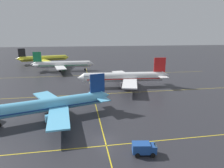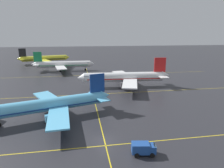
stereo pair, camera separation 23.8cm
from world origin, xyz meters
TOP-DOWN VIEW (x-y plane):
  - ground_plane at (0.00, 0.00)m, footprint 600.00×600.00m
  - airliner_front_gate at (-11.52, 12.88)m, footprint 31.74×27.07m
  - airliner_second_row at (13.18, 38.92)m, footprint 36.34×31.29m
  - airliner_third_row at (-13.19, 78.13)m, footprint 34.51×29.84m
  - airliner_far_left_stand at (-28.08, 108.38)m, footprint 34.55×29.41m
  - taxiway_markings at (0.00, 30.77)m, footprint 127.53×108.14m
  - service_truck_red_van at (6.08, -5.77)m, footprint 4.36×2.70m

SIDE VIEW (x-z plane):
  - ground_plane at x=0.00m, z-range 0.00..0.00m
  - taxiway_markings at x=0.00m, z-range 0.00..0.01m
  - service_truck_red_van at x=6.08m, z-range 0.13..2.23m
  - airliner_front_gate at x=-11.52m, z-range -1.59..8.44m
  - airliner_third_row at x=-13.19m, z-range -1.71..9.05m
  - airliner_far_left_stand at x=-28.08m, z-range -1.72..9.14m
  - airliner_second_row at x=13.18m, z-range -1.79..9.51m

